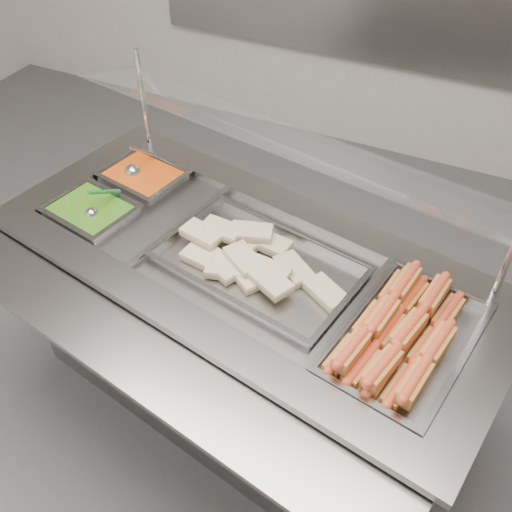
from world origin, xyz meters
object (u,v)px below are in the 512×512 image
at_px(steam_counter, 246,336).
at_px(pan_hotdogs, 404,345).
at_px(ladle, 134,171).
at_px(sneeze_guard, 283,139).
at_px(serving_spoon, 94,210).
at_px(pan_wraps, 258,267).

bearing_deg(steam_counter, pan_hotdogs, -10.83).
relative_size(pan_hotdogs, ladle, 3.22).
bearing_deg(sneeze_guard, serving_spoon, -159.90).
bearing_deg(pan_wraps, ladle, 159.23).
distance_m(sneeze_guard, pan_hotdogs, 0.71).
xyz_separation_m(pan_wraps, serving_spoon, (-0.63, -0.02, 0.03)).
distance_m(pan_wraps, ladle, 0.69).
xyz_separation_m(pan_wraps, ladle, (-0.65, 0.25, 0.03)).
xyz_separation_m(sneeze_guard, pan_wraps, (0.02, -0.21, -0.36)).
distance_m(steam_counter, ladle, 0.76).
bearing_deg(pan_hotdogs, sneeze_guard, 149.89).
relative_size(steam_counter, ladle, 10.68).
bearing_deg(pan_hotdogs, serving_spoon, 176.07).
height_order(ladle, serving_spoon, ladle).
distance_m(pan_hotdogs, pan_wraps, 0.52).
xyz_separation_m(sneeze_guard, pan_hotdogs, (0.52, -0.30, -0.37)).
xyz_separation_m(steam_counter, sneeze_guard, (0.04, 0.20, 0.74)).
bearing_deg(ladle, pan_wraps, -20.77).
xyz_separation_m(steam_counter, pan_wraps, (0.05, -0.01, 0.39)).
distance_m(sneeze_guard, serving_spoon, 0.73).
bearing_deg(ladle, sneeze_guard, -3.51).
height_order(sneeze_guard, pan_hotdogs, sneeze_guard).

